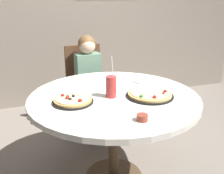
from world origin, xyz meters
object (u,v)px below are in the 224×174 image
(pizza_cheese, at_px, (73,100))
(soda_cup, at_px, (111,87))
(sauce_bowl, at_px, (142,118))
(dining_table, at_px, (114,106))
(diner_child, at_px, (91,92))
(pizza_veggie, at_px, (150,94))
(plate_small, at_px, (144,81))
(chair_wooden, at_px, (86,83))

(pizza_cheese, relative_size, soda_cup, 0.95)
(pizza_cheese, height_order, sauce_bowl, pizza_cheese)
(dining_table, relative_size, sauce_bowl, 18.41)
(diner_child, distance_m, sauce_bowl, 1.31)
(diner_child, bearing_deg, dining_table, -90.37)
(pizza_veggie, bearing_deg, sauce_bowl, -122.13)
(dining_table, relative_size, soda_cup, 4.19)
(pizza_veggie, relative_size, sauce_bowl, 5.09)
(dining_table, height_order, plate_small, plate_small)
(chair_wooden, relative_size, pizza_veggie, 2.66)
(chair_wooden, xyz_separation_m, diner_child, (0.01, -0.18, -0.05))
(sauce_bowl, bearing_deg, pizza_cheese, 130.38)
(dining_table, distance_m, chair_wooden, 1.01)
(dining_table, distance_m, soda_cup, 0.18)
(chair_wooden, relative_size, pizza_cheese, 3.25)
(dining_table, xyz_separation_m, plate_small, (0.35, 0.23, 0.09))
(soda_cup, bearing_deg, dining_table, 37.52)
(dining_table, distance_m, pizza_veggie, 0.29)
(chair_wooden, relative_size, soda_cup, 3.09)
(soda_cup, xyz_separation_m, plate_small, (0.38, 0.25, -0.08))
(sauce_bowl, bearing_deg, diner_child, 91.05)
(dining_table, relative_size, diner_child, 1.19)
(soda_cup, height_order, plate_small, soda_cup)
(plate_small, bearing_deg, pizza_cheese, -157.89)
(chair_wooden, distance_m, pizza_veggie, 1.16)
(soda_cup, relative_size, sauce_bowl, 4.40)
(dining_table, height_order, diner_child, diner_child)
(dining_table, relative_size, chair_wooden, 1.36)
(chair_wooden, relative_size, sauce_bowl, 13.57)
(chair_wooden, relative_size, diner_child, 0.88)
(diner_child, height_order, pizza_veggie, diner_child)
(dining_table, xyz_separation_m, soda_cup, (-0.03, -0.02, 0.17))
(pizza_cheese, bearing_deg, soda_cup, 3.90)
(plate_small, bearing_deg, dining_table, -146.85)
(chair_wooden, height_order, soda_cup, soda_cup)
(sauce_bowl, bearing_deg, chair_wooden, 91.37)
(dining_table, xyz_separation_m, pizza_veggie, (0.25, -0.10, 0.11))
(diner_child, bearing_deg, pizza_veggie, -75.25)
(sauce_bowl, bearing_deg, dining_table, 93.59)
(diner_child, bearing_deg, plate_small, -59.32)
(soda_cup, relative_size, plate_small, 1.71)
(pizza_veggie, bearing_deg, chair_wooden, 102.97)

